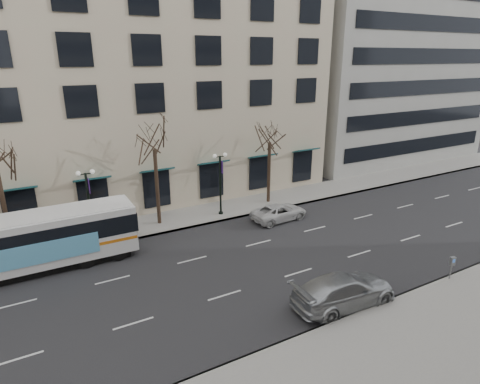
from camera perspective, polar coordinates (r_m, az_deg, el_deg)
ground at (r=24.38m, az=-4.71°, el=-11.84°), size 160.00×160.00×0.00m
sidewalk_far at (r=33.61m, az=-3.34°, el=-2.77°), size 80.00×4.00×0.15m
building_hotel at (r=40.75m, az=-20.91°, el=17.05°), size 40.00×20.00×24.00m
building_office at (r=57.28m, az=17.47°, el=23.09°), size 25.00×20.00×35.00m
tree_far_mid at (r=29.78m, az=-12.19°, el=7.73°), size 3.60×3.60×8.55m
tree_far_right at (r=34.08m, az=4.27°, el=8.62°), size 3.60×3.60×8.06m
lamp_post_left at (r=29.22m, az=-20.66°, el=-1.36°), size 1.22×0.45×5.21m
lamp_post_right at (r=31.98m, az=-2.80°, el=1.56°), size 1.22×0.45×5.21m
city_bus at (r=27.14m, az=-28.24°, el=-6.32°), size 12.95×2.89×3.51m
silver_car at (r=22.13m, az=14.60°, el=-13.36°), size 5.94×2.68×1.69m
white_pickup at (r=32.02m, az=5.60°, el=-2.85°), size 4.77×2.44×1.29m
pay_station at (r=26.28m, az=27.94°, el=-8.92°), size 0.34×0.26×1.39m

